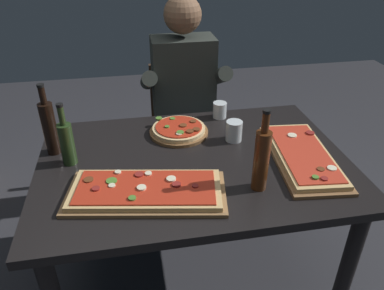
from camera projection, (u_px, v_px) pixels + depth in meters
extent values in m
plane|color=#2D2D33|center=(194.00, 271.00, 2.08)|extent=(6.40, 6.40, 0.00)
cube|color=black|center=(194.00, 164.00, 1.71)|extent=(1.40, 0.96, 0.04)
cylinder|color=black|center=(347.00, 268.00, 1.65)|extent=(0.07, 0.07, 0.70)
cylinder|color=black|center=(75.00, 190.00, 2.14)|extent=(0.07, 0.07, 0.70)
cylinder|color=black|center=(279.00, 168.00, 2.33)|extent=(0.07, 0.07, 0.70)
cube|color=olive|center=(146.00, 193.00, 1.47)|extent=(0.67, 0.38, 0.02)
cube|color=#DBB270|center=(146.00, 190.00, 1.46)|extent=(0.62, 0.35, 0.02)
cube|color=#B72D19|center=(146.00, 187.00, 1.46)|extent=(0.57, 0.31, 0.01)
cylinder|color=maroon|center=(177.00, 184.00, 1.46)|extent=(0.04, 0.04, 0.01)
cylinder|color=beige|center=(118.00, 172.00, 1.53)|extent=(0.03, 0.03, 0.01)
cylinder|color=brown|center=(89.00, 180.00, 1.49)|extent=(0.04, 0.04, 0.01)
cylinder|color=beige|center=(142.00, 188.00, 1.44)|extent=(0.04, 0.04, 0.01)
cylinder|color=#4C7F2D|center=(132.00, 198.00, 1.39)|extent=(0.03, 0.03, 0.01)
cylinder|color=beige|center=(148.00, 173.00, 1.53)|extent=(0.03, 0.03, 0.01)
cylinder|color=beige|center=(112.00, 185.00, 1.46)|extent=(0.03, 0.03, 0.00)
cylinder|color=maroon|center=(96.00, 189.00, 1.44)|extent=(0.03, 0.03, 0.01)
cylinder|color=#4C7F2D|center=(112.00, 181.00, 1.48)|extent=(0.04, 0.04, 0.00)
cylinder|color=beige|center=(171.00, 179.00, 1.49)|extent=(0.04, 0.04, 0.01)
cylinder|color=maroon|center=(195.00, 186.00, 1.46)|extent=(0.03, 0.03, 0.00)
cylinder|color=maroon|center=(139.00, 174.00, 1.52)|extent=(0.04, 0.04, 0.01)
cube|color=brown|center=(302.00, 158.00, 1.70)|extent=(0.32, 0.60, 0.02)
cube|color=#DBB270|center=(303.00, 154.00, 1.69)|extent=(0.28, 0.56, 0.02)
cube|color=red|center=(303.00, 152.00, 1.68)|extent=(0.25, 0.51, 0.01)
cylinder|color=#4C7F2D|center=(315.00, 177.00, 1.50)|extent=(0.03, 0.03, 0.01)
cylinder|color=beige|center=(292.00, 135.00, 1.80)|extent=(0.04, 0.04, 0.01)
cylinder|color=maroon|center=(324.00, 179.00, 1.50)|extent=(0.03, 0.03, 0.01)
cylinder|color=brown|center=(321.00, 169.00, 1.56)|extent=(0.03, 0.03, 0.00)
cylinder|color=maroon|center=(310.00, 133.00, 1.82)|extent=(0.04, 0.04, 0.01)
cylinder|color=beige|center=(332.00, 168.00, 1.56)|extent=(0.04, 0.04, 0.00)
cylinder|color=brown|center=(179.00, 132.00, 1.91)|extent=(0.30, 0.30, 0.02)
cylinder|color=#E5C184|center=(179.00, 129.00, 1.90)|extent=(0.27, 0.27, 0.02)
cylinder|color=#B72D19|center=(179.00, 127.00, 1.89)|extent=(0.24, 0.24, 0.01)
cylinder|color=#4C7F2D|center=(172.00, 118.00, 1.96)|extent=(0.03, 0.03, 0.00)
cylinder|color=brown|center=(183.00, 125.00, 1.89)|extent=(0.04, 0.04, 0.01)
cylinder|color=brown|center=(193.00, 121.00, 1.93)|extent=(0.03, 0.03, 0.01)
cylinder|color=#4C7F2D|center=(180.00, 132.00, 1.82)|extent=(0.04, 0.04, 0.01)
cylinder|color=#4C7F2D|center=(167.00, 127.00, 1.88)|extent=(0.02, 0.02, 0.01)
cylinder|color=#4C7F2D|center=(159.00, 118.00, 1.96)|extent=(0.03, 0.03, 0.01)
cylinder|color=beige|center=(179.00, 134.00, 1.82)|extent=(0.03, 0.03, 0.01)
cylinder|color=brown|center=(190.00, 131.00, 1.83)|extent=(0.04, 0.04, 0.01)
cylinder|color=brown|center=(196.00, 129.00, 1.85)|extent=(0.04, 0.04, 0.01)
cylinder|color=#233819|center=(67.00, 144.00, 1.63)|extent=(0.06, 0.06, 0.19)
cylinder|color=#233819|center=(61.00, 116.00, 1.56)|extent=(0.03, 0.03, 0.08)
cylinder|color=black|center=(59.00, 105.00, 1.53)|extent=(0.03, 0.03, 0.01)
cylinder|color=black|center=(50.00, 129.00, 1.69)|extent=(0.06, 0.06, 0.25)
cylinder|color=black|center=(42.00, 95.00, 1.61)|extent=(0.03, 0.03, 0.08)
cylinder|color=black|center=(40.00, 85.00, 1.58)|extent=(0.03, 0.03, 0.01)
cylinder|color=#47230F|center=(261.00, 161.00, 1.45)|extent=(0.06, 0.06, 0.26)
cylinder|color=#47230F|center=(266.00, 123.00, 1.37)|extent=(0.03, 0.03, 0.08)
cylinder|color=black|center=(267.00, 111.00, 1.34)|extent=(0.03, 0.03, 0.01)
cylinder|color=silver|center=(220.00, 110.00, 2.05)|extent=(0.08, 0.08, 0.09)
cylinder|color=silver|center=(234.00, 131.00, 1.83)|extent=(0.08, 0.08, 0.10)
cylinder|color=#5B3814|center=(234.00, 136.00, 1.84)|extent=(0.07, 0.07, 0.04)
cube|color=#3D2B1E|center=(184.00, 135.00, 2.53)|extent=(0.44, 0.44, 0.04)
cube|color=#3D2B1E|center=(179.00, 92.00, 2.58)|extent=(0.40, 0.04, 0.42)
cylinder|color=#3D2B1E|center=(161.00, 181.00, 2.45)|extent=(0.04, 0.04, 0.41)
cylinder|color=#3D2B1E|center=(217.00, 175.00, 2.51)|extent=(0.04, 0.04, 0.41)
cylinder|color=#3D2B1E|center=(155.00, 152.00, 2.77)|extent=(0.04, 0.04, 0.41)
cylinder|color=#3D2B1E|center=(205.00, 147.00, 2.83)|extent=(0.04, 0.04, 0.41)
cylinder|color=#23232D|center=(174.00, 177.00, 2.46)|extent=(0.11, 0.11, 0.45)
cylinder|color=#23232D|center=(203.00, 174.00, 2.49)|extent=(0.11, 0.11, 0.45)
cube|color=#23232D|center=(186.00, 132.00, 2.40)|extent=(0.34, 0.40, 0.12)
cube|color=#2D332D|center=(183.00, 79.00, 2.32)|extent=(0.38, 0.22, 0.52)
sphere|color=brown|center=(183.00, 14.00, 2.12)|extent=(0.22, 0.22, 0.22)
cylinder|color=#2D332D|center=(148.00, 81.00, 2.23)|extent=(0.09, 0.31, 0.21)
cylinder|color=#2D332D|center=(220.00, 76.00, 2.30)|extent=(0.09, 0.31, 0.21)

